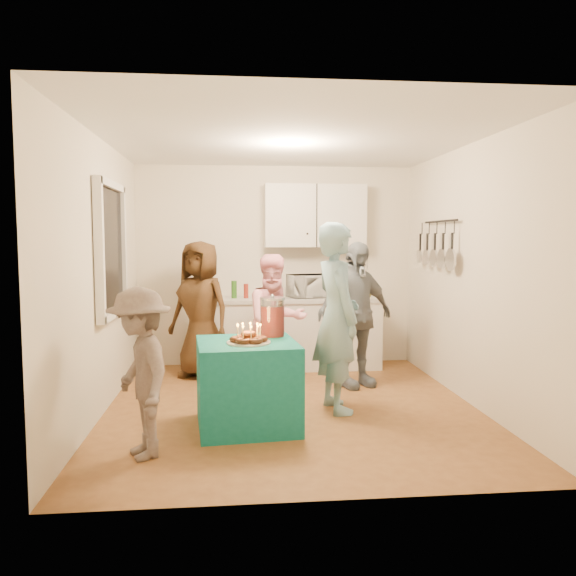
{
  "coord_description": "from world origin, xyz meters",
  "views": [
    {
      "loc": [
        -0.57,
        -5.38,
        1.65
      ],
      "look_at": [
        0.0,
        0.35,
        1.15
      ],
      "focal_mm": 35.0,
      "sensor_mm": 36.0,
      "label": 1
    }
  ],
  "objects": [
    {
      "name": "back_wall",
      "position": [
        0.0,
        2.0,
        1.3
      ],
      "size": [
        3.6,
        3.6,
        0.0
      ],
      "primitive_type": "plane",
      "color": "silver",
      "rests_on": "floor"
    },
    {
      "name": "left_wall",
      "position": [
        -1.8,
        0.0,
        1.3
      ],
      "size": [
        4.0,
        4.0,
        0.0
      ],
      "primitive_type": "plane",
      "color": "silver",
      "rests_on": "floor"
    },
    {
      "name": "right_wall",
      "position": [
        1.8,
        0.0,
        1.3
      ],
      "size": [
        4.0,
        4.0,
        0.0
      ],
      "primitive_type": "plane",
      "color": "silver",
      "rests_on": "floor"
    },
    {
      "name": "punch_jar",
      "position": [
        -0.21,
        -0.28,
        0.93
      ],
      "size": [
        0.22,
        0.22,
        0.34
      ],
      "primitive_type": "cylinder",
      "color": "red",
      "rests_on": "party_table"
    },
    {
      "name": "donut_cake",
      "position": [
        -0.44,
        -0.61,
        0.85
      ],
      "size": [
        0.38,
        0.38,
        0.18
      ],
      "primitive_type": null,
      "color": "#381C0C",
      "rests_on": "party_table"
    },
    {
      "name": "countertop",
      "position": [
        0.2,
        1.7,
        0.89
      ],
      "size": [
        2.24,
        0.62,
        0.05
      ],
      "primitive_type": "cube",
      "color": "beige",
      "rests_on": "counter"
    },
    {
      "name": "window_night",
      "position": [
        -1.77,
        0.3,
        1.55
      ],
      "size": [
        0.04,
        1.0,
        1.2
      ],
      "primitive_type": "cube",
      "color": "black",
      "rests_on": "left_wall"
    },
    {
      "name": "pot_rack",
      "position": [
        1.72,
        0.7,
        1.6
      ],
      "size": [
        0.12,
        1.0,
        0.6
      ],
      "primitive_type": "cube",
      "color": "black",
      "rests_on": "right_wall"
    },
    {
      "name": "woman_back_left",
      "position": [
        -0.95,
        1.34,
        0.82
      ],
      "size": [
        0.95,
        0.87,
        1.63
      ],
      "primitive_type": "imported",
      "rotation": [
        0.0,
        0.0,
        -0.57
      ],
      "color": "brown",
      "rests_on": "floor"
    },
    {
      "name": "man_birthday",
      "position": [
        0.42,
        -0.12,
        0.91
      ],
      "size": [
        0.54,
        0.73,
        1.81
      ],
      "primitive_type": "imported",
      "rotation": [
        0.0,
        0.0,
        1.75
      ],
      "color": "#86B2C4",
      "rests_on": "floor"
    },
    {
      "name": "child_near_left",
      "position": [
        -1.27,
        -1.14,
        0.65
      ],
      "size": [
        0.78,
        0.96,
        1.3
      ],
      "primitive_type": "imported",
      "rotation": [
        0.0,
        0.0,
        -1.16
      ],
      "color": "#5D4F4A",
      "rests_on": "floor"
    },
    {
      "name": "ceiling",
      "position": [
        0.0,
        0.0,
        2.6
      ],
      "size": [
        4.0,
        4.0,
        0.0
      ],
      "primitive_type": "plane",
      "color": "white",
      "rests_on": "floor"
    },
    {
      "name": "woman_back_right",
      "position": [
        0.79,
        0.72,
        0.81
      ],
      "size": [
        1.03,
        0.73,
        1.63
      ],
      "primitive_type": "imported",
      "rotation": [
        0.0,
        0.0,
        0.39
      ],
      "color": "black",
      "rests_on": "floor"
    },
    {
      "name": "woman_back_center",
      "position": [
        -0.1,
        0.78,
        0.74
      ],
      "size": [
        0.84,
        0.72,
        1.49
      ],
      "primitive_type": "imported",
      "rotation": [
        0.0,
        0.0,
        0.24
      ],
      "color": "pink",
      "rests_on": "floor"
    },
    {
      "name": "microwave",
      "position": [
        0.41,
        1.7,
        1.06
      ],
      "size": [
        0.59,
        0.47,
        0.29
      ],
      "primitive_type": "imported",
      "rotation": [
        0.0,
        0.0,
        0.23
      ],
      "color": "white",
      "rests_on": "countertop"
    },
    {
      "name": "floor",
      "position": [
        0.0,
        0.0,
        0.0
      ],
      "size": [
        4.0,
        4.0,
        0.0
      ],
      "primitive_type": "plane",
      "color": "brown",
      "rests_on": "ground"
    },
    {
      "name": "upper_cabinet",
      "position": [
        0.5,
        1.85,
        1.95
      ],
      "size": [
        1.3,
        0.3,
        0.8
      ],
      "primitive_type": "cube",
      "color": "white",
      "rests_on": "back_wall"
    },
    {
      "name": "counter",
      "position": [
        0.2,
        1.7,
        0.43
      ],
      "size": [
        2.2,
        0.58,
        0.86
      ],
      "primitive_type": "cube",
      "color": "white",
      "rests_on": "floor"
    },
    {
      "name": "party_table",
      "position": [
        -0.45,
        -0.53,
        0.38
      ],
      "size": [
        0.93,
        0.93,
        0.76
      ],
      "primitive_type": "cube",
      "rotation": [
        0.0,
        0.0,
        0.09
      ],
      "color": "#106D66",
      "rests_on": "floor"
    }
  ]
}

